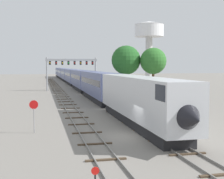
{
  "coord_description": "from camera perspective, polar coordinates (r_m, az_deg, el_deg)",
  "views": [
    {
      "loc": [
        -7.34,
        -24.48,
        5.86
      ],
      "look_at": [
        1.0,
        12.0,
        3.0
      ],
      "focal_mm": 49.86,
      "sensor_mm": 36.0,
      "label": 1
    }
  ],
  "objects": [
    {
      "name": "ground_plane",
      "position": [
        26.22,
        3.76,
        -8.55
      ],
      "size": [
        400.0,
        400.0,
        0.0
      ],
      "primitive_type": "plane",
      "color": "gray"
    },
    {
      "name": "track_main",
      "position": [
        85.19,
        -6.55,
        0.44
      ],
      "size": [
        2.6,
        200.0,
        0.16
      ],
      "color": "slate",
      "rests_on": "ground"
    },
    {
      "name": "track_near",
      "position": [
        64.85,
        -9.43,
        -0.81
      ],
      "size": [
        2.6,
        160.0,
        0.16
      ],
      "color": "slate",
      "rests_on": "ground"
    },
    {
      "name": "passenger_train",
      "position": [
        97.37,
        -7.37,
        2.42
      ],
      "size": [
        3.04,
        157.06,
        4.8
      ],
      "color": "silver",
      "rests_on": "ground"
    },
    {
      "name": "signal_gantry",
      "position": [
        74.32,
        -7.42,
        4.31
      ],
      "size": [
        12.1,
        0.49,
        7.83
      ],
      "color": "#999BA0",
      "rests_on": "ground"
    },
    {
      "name": "water_tower",
      "position": [
        121.14,
        6.81,
        10.23
      ],
      "size": [
        11.22,
        11.22,
        22.76
      ],
      "color": "beige",
      "rests_on": "ground"
    },
    {
      "name": "stop_sign",
      "position": [
        27.86,
        -14.14,
        -3.99
      ],
      "size": [
        0.76,
        0.08,
        2.88
      ],
      "color": "gray",
      "rests_on": "ground"
    },
    {
      "name": "trackside_tree_left",
      "position": [
        65.16,
        7.57,
        5.18
      ],
      "size": [
        5.47,
        5.47,
        9.6
      ],
      "color": "brown",
      "rests_on": "ground"
    },
    {
      "name": "trackside_tree_mid",
      "position": [
        66.23,
        2.59,
        5.39
      ],
      "size": [
        6.18,
        6.18,
        10.16
      ],
      "color": "brown",
      "rests_on": "ground"
    }
  ]
}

